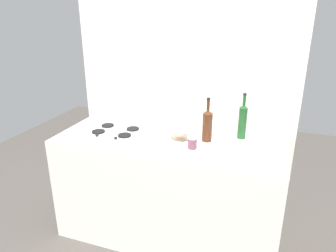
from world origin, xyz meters
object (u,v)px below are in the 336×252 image
stovetop_hob (116,132)px  butter_dish (153,139)px  wine_bottle_leftmost (243,121)px  wine_bottle_mid_left (207,125)px  condiment_jar_front (192,143)px  plate_stack (231,151)px  mixing_bowl (180,134)px

stovetop_hob → butter_dish: 0.37m
stovetop_hob → butter_dish: (0.36, -0.07, 0.02)m
wine_bottle_leftmost → wine_bottle_mid_left: bearing=-149.3°
wine_bottle_leftmost → wine_bottle_mid_left: wine_bottle_leftmost is taller
wine_bottle_leftmost → condiment_jar_front: (-0.32, -0.32, -0.10)m
stovetop_hob → butter_dish: bearing=-10.7°
stovetop_hob → plate_stack: 0.97m
wine_bottle_leftmost → mixing_bowl: bearing=-156.1°
plate_stack → condiment_jar_front: condiment_jar_front is taller
butter_dish → wine_bottle_leftmost: bearing=27.1°
condiment_jar_front → butter_dish: bearing=179.7°
butter_dish → condiment_jar_front: bearing=-0.3°
plate_stack → wine_bottle_mid_left: wine_bottle_mid_left is taller
wine_bottle_mid_left → condiment_jar_front: size_ratio=3.85×
mixing_bowl → wine_bottle_leftmost: bearing=23.9°
plate_stack → mixing_bowl: size_ratio=1.37×
plate_stack → mixing_bowl: bearing=161.4°
plate_stack → wine_bottle_leftmost: 0.36m
wine_bottle_mid_left → condiment_jar_front: bearing=-111.4°
condiment_jar_front → plate_stack: bearing=-3.2°
plate_stack → wine_bottle_mid_left: (-0.22, 0.19, 0.10)m
stovetop_hob → butter_dish: butter_dish is taller
stovetop_hob → wine_bottle_mid_left: wine_bottle_mid_left is taller
condiment_jar_front → wine_bottle_mid_left: bearing=68.6°
stovetop_hob → wine_bottle_leftmost: (0.99, 0.25, 0.13)m
condiment_jar_front → wine_bottle_leftmost: bearing=45.5°
wine_bottle_leftmost → butter_dish: bearing=-152.9°
plate_stack → mixing_bowl: 0.44m
mixing_bowl → butter_dish: 0.22m
stovetop_hob → plate_stack: bearing=-5.1°
plate_stack → condiment_jar_front: size_ratio=2.78×
stovetop_hob → wine_bottle_leftmost: size_ratio=1.29×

